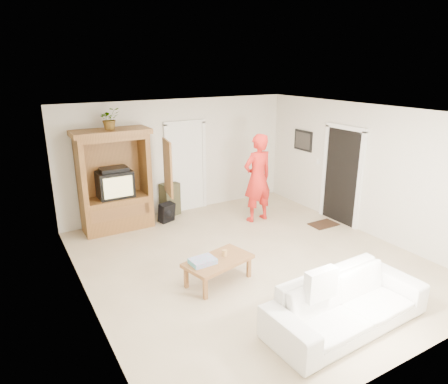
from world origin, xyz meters
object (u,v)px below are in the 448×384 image
object	(u,v)px
man	(258,178)
sofa	(347,303)
armoire	(116,187)
coffee_table	(218,262)

from	to	relation	value
man	sofa	size ratio (longest dim) A/B	0.85
man	sofa	distance (m)	3.94
armoire	man	size ratio (longest dim) A/B	1.08
coffee_table	armoire	bearing A→B (deg)	90.18
armoire	man	distance (m)	2.99
man	coffee_table	xyz separation A→B (m)	(-2.06, -1.90, -0.62)
man	coffee_table	size ratio (longest dim) A/B	1.64
armoire	man	bearing A→B (deg)	-21.38
armoire	coffee_table	bearing A→B (deg)	-76.40
sofa	coffee_table	xyz separation A→B (m)	(-0.91, 1.82, 0.02)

